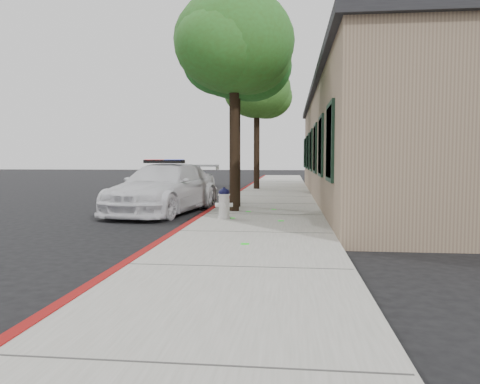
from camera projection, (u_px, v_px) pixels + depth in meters
name	position (u px, v px, depth m)	size (l,w,h in m)	color
ground	(174.00, 238.00, 9.40)	(120.00, 120.00, 0.00)	black
sidewalk	(262.00, 217.00, 12.20)	(3.20, 60.00, 0.15)	gray
red_curb	(204.00, 216.00, 12.37)	(0.14, 60.00, 0.16)	maroon
clapboard_building	(407.00, 145.00, 17.47)	(7.30, 20.89, 4.24)	#8D795C
police_car	(164.00, 188.00, 13.75)	(2.90, 5.31, 1.58)	white
fire_hydrant	(224.00, 203.00, 11.27)	(0.43, 0.37, 0.76)	silver
street_tree_near	(235.00, 46.00, 12.71)	(3.30, 3.48, 6.05)	black
street_tree_mid	(237.00, 60.00, 13.93)	(3.27, 3.06, 5.84)	black
street_tree_far	(258.00, 92.00, 22.41)	(3.35, 3.36, 6.20)	black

